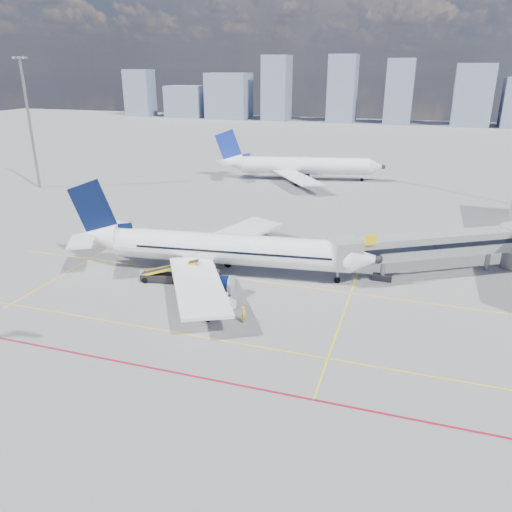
{
  "coord_description": "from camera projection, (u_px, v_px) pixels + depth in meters",
  "views": [
    {
      "loc": [
        19.59,
        -43.23,
        23.66
      ],
      "look_at": [
        3.6,
        5.83,
        4.0
      ],
      "focal_mm": 35.0,
      "sensor_mm": 36.0,
      "label": 1
    }
  ],
  "objects": [
    {
      "name": "apron_markings",
      "position": [
        185.0,
        322.0,
        49.19
      ],
      "size": [
        90.0,
        35.12,
        0.01
      ],
      "color": "yellow",
      "rests_on": "ground"
    },
    {
      "name": "distant_skyline",
      "position": [
        390.0,
        96.0,
        215.8
      ],
      "size": [
        249.73,
        15.2,
        28.66
      ],
      "color": "slate",
      "rests_on": "ground"
    },
    {
      "name": "ramp_worker",
      "position": [
        244.0,
        315.0,
        48.81
      ],
      "size": [
        0.45,
        0.67,
        1.79
      ],
      "primitive_type": "imported",
      "rotation": [
        0.0,
        0.0,
        1.53
      ],
      "color": "gold",
      "rests_on": "ground"
    },
    {
      "name": "baggage_tug",
      "position": [
        222.0,
        301.0,
        51.88
      ],
      "size": [
        2.86,
        2.31,
        1.75
      ],
      "rotation": [
        0.0,
        0.0,
        -0.37
      ],
      "color": "white",
      "rests_on": "ground"
    },
    {
      "name": "ground",
      "position": [
        206.0,
        306.0,
        52.5
      ],
      "size": [
        420.0,
        420.0,
        0.0
      ],
      "primitive_type": "plane",
      "color": "gray",
      "rests_on": "ground"
    },
    {
      "name": "cargo_dolly",
      "position": [
        198.0,
        310.0,
        49.74
      ],
      "size": [
        3.27,
        1.82,
        1.7
      ],
      "rotation": [
        0.0,
        0.0,
        0.15
      ],
      "color": "black",
      "rests_on": "ground"
    },
    {
      "name": "second_aircraft",
      "position": [
        298.0,
        166.0,
        109.71
      ],
      "size": [
        36.9,
        31.79,
        10.94
      ],
      "rotation": [
        0.0,
        0.0,
        0.22
      ],
      "color": "white",
      "rests_on": "ground"
    },
    {
      "name": "belt_loader",
      "position": [
        163.0,
        275.0,
        58.4
      ],
      "size": [
        7.05,
        2.76,
        2.83
      ],
      "rotation": [
        0.0,
        0.0,
        0.18
      ],
      "color": "black",
      "rests_on": "ground"
    },
    {
      "name": "jet_bridge",
      "position": [
        443.0,
        245.0,
        59.39
      ],
      "size": [
        23.55,
        15.78,
        6.3
      ],
      "color": "gray",
      "rests_on": "ground"
    },
    {
      "name": "floodlight_mast_nw",
      "position": [
        29.0,
        120.0,
        99.12
      ],
      "size": [
        3.2,
        0.61,
        25.45
      ],
      "color": "gray",
      "rests_on": "ground"
    },
    {
      "name": "main_aircraft",
      "position": [
        217.0,
        249.0,
        59.64
      ],
      "size": [
        37.91,
        32.95,
        11.1
      ],
      "rotation": [
        0.0,
        0.0,
        0.12
      ],
      "color": "white",
      "rests_on": "ground"
    }
  ]
}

